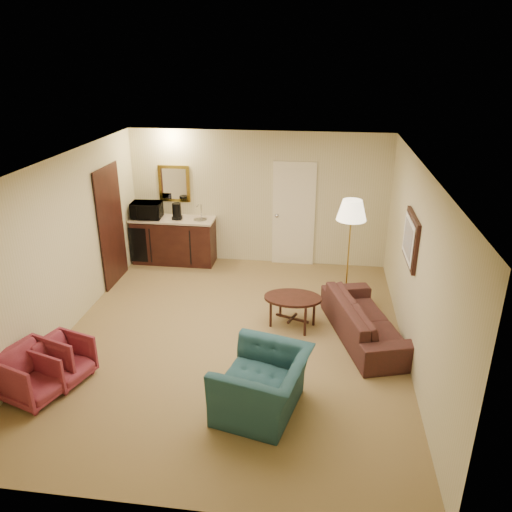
{
  "coord_description": "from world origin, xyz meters",
  "views": [
    {
      "loc": [
        1.2,
        -6.27,
        3.97
      ],
      "look_at": [
        0.29,
        0.5,
        1.14
      ],
      "focal_mm": 35.0,
      "sensor_mm": 36.0,
      "label": 1
    }
  ],
  "objects_px": {
    "teal_armchair": "(263,376)",
    "waste_bin": "(205,258)",
    "rose_chair_near": "(63,359)",
    "coffee_maker": "(177,211)",
    "rose_chair_far": "(34,371)",
    "wetbar_cabinet": "(174,240)",
    "microwave": "(146,208)",
    "sofa": "(366,314)",
    "floor_lamp": "(349,253)",
    "coffee_table": "(292,311)"
  },
  "relations": [
    {
      "from": "teal_armchair",
      "to": "waste_bin",
      "type": "distance_m",
      "value": 4.45
    },
    {
      "from": "rose_chair_near",
      "to": "coffee_maker",
      "type": "bearing_deg",
      "value": 11.07
    },
    {
      "from": "waste_bin",
      "to": "teal_armchair",
      "type": "bearing_deg",
      "value": -68.29
    },
    {
      "from": "rose_chair_far",
      "to": "coffee_maker",
      "type": "xyz_separation_m",
      "value": [
        0.61,
        4.29,
        0.73
      ]
    },
    {
      "from": "wetbar_cabinet",
      "to": "rose_chair_far",
      "type": "distance_m",
      "value": 4.37
    },
    {
      "from": "teal_armchair",
      "to": "microwave",
      "type": "xyz_separation_m",
      "value": [
        -2.79,
        4.19,
        0.63
      ]
    },
    {
      "from": "waste_bin",
      "to": "microwave",
      "type": "bearing_deg",
      "value": 176.75
    },
    {
      "from": "sofa",
      "to": "rose_chair_near",
      "type": "xyz_separation_m",
      "value": [
        -3.91,
        -1.58,
        -0.08
      ]
    },
    {
      "from": "rose_chair_far",
      "to": "wetbar_cabinet",
      "type": "bearing_deg",
      "value": 12.1
    },
    {
      "from": "floor_lamp",
      "to": "wetbar_cabinet",
      "type": "bearing_deg",
      "value": 158.49
    },
    {
      "from": "wetbar_cabinet",
      "to": "sofa",
      "type": "xyz_separation_m",
      "value": [
        3.6,
        -2.41,
        -0.07
      ]
    },
    {
      "from": "microwave",
      "to": "coffee_maker",
      "type": "xyz_separation_m",
      "value": [
        0.61,
        -0.0,
        -0.03
      ]
    },
    {
      "from": "rose_chair_far",
      "to": "teal_armchair",
      "type": "bearing_deg",
      "value": -69.04
    },
    {
      "from": "microwave",
      "to": "coffee_maker",
      "type": "height_order",
      "value": "microwave"
    },
    {
      "from": "coffee_table",
      "to": "sofa",
      "type": "bearing_deg",
      "value": -9.15
    },
    {
      "from": "rose_chair_near",
      "to": "microwave",
      "type": "distance_m",
      "value": 4.03
    },
    {
      "from": "microwave",
      "to": "coffee_table",
      "type": "bearing_deg",
      "value": -39.88
    },
    {
      "from": "wetbar_cabinet",
      "to": "rose_chair_far",
      "type": "relative_size",
      "value": 2.31
    },
    {
      "from": "wetbar_cabinet",
      "to": "floor_lamp",
      "type": "distance_m",
      "value": 3.63
    },
    {
      "from": "wetbar_cabinet",
      "to": "waste_bin",
      "type": "bearing_deg",
      "value": -9.47
    },
    {
      "from": "wetbar_cabinet",
      "to": "coffee_maker",
      "type": "height_order",
      "value": "coffee_maker"
    },
    {
      "from": "rose_chair_near",
      "to": "coffee_table",
      "type": "distance_m",
      "value": 3.33
    },
    {
      "from": "sofa",
      "to": "floor_lamp",
      "type": "xyz_separation_m",
      "value": [
        -0.25,
        1.09,
        0.51
      ]
    },
    {
      "from": "floor_lamp",
      "to": "rose_chair_far",
      "type": "bearing_deg",
      "value": -141.88
    },
    {
      "from": "teal_armchair",
      "to": "coffee_table",
      "type": "relative_size",
      "value": 1.26
    },
    {
      "from": "wetbar_cabinet",
      "to": "rose_chair_near",
      "type": "xyz_separation_m",
      "value": [
        -0.31,
        -3.99,
        -0.14
      ]
    },
    {
      "from": "coffee_table",
      "to": "coffee_maker",
      "type": "relative_size",
      "value": 2.73
    },
    {
      "from": "sofa",
      "to": "rose_chair_far",
      "type": "distance_m",
      "value": 4.53
    },
    {
      "from": "rose_chair_far",
      "to": "microwave",
      "type": "xyz_separation_m",
      "value": [
        0.0,
        4.3,
        0.76
      ]
    },
    {
      "from": "teal_armchair",
      "to": "microwave",
      "type": "height_order",
      "value": "microwave"
    },
    {
      "from": "floor_lamp",
      "to": "waste_bin",
      "type": "height_order",
      "value": "floor_lamp"
    },
    {
      "from": "coffee_table",
      "to": "floor_lamp",
      "type": "xyz_separation_m",
      "value": [
        0.84,
        0.91,
        0.65
      ]
    },
    {
      "from": "teal_armchair",
      "to": "floor_lamp",
      "type": "relative_size",
      "value": 0.61
    },
    {
      "from": "coffee_maker",
      "to": "rose_chair_far",
      "type": "bearing_deg",
      "value": -104.7
    },
    {
      "from": "sofa",
      "to": "coffee_maker",
      "type": "relative_size",
      "value": 6.21
    },
    {
      "from": "rose_chair_far",
      "to": "coffee_table",
      "type": "distance_m",
      "value": 3.68
    },
    {
      "from": "teal_armchair",
      "to": "rose_chair_near",
      "type": "relative_size",
      "value": 1.75
    },
    {
      "from": "rose_chair_far",
      "to": "coffee_table",
      "type": "relative_size",
      "value": 0.81
    },
    {
      "from": "wetbar_cabinet",
      "to": "waste_bin",
      "type": "xyz_separation_m",
      "value": [
        0.65,
        -0.11,
        -0.3
      ]
    },
    {
      "from": "sofa",
      "to": "microwave",
      "type": "relative_size",
      "value": 3.49
    },
    {
      "from": "coffee_maker",
      "to": "microwave",
      "type": "bearing_deg",
      "value": 173.0
    },
    {
      "from": "sofa",
      "to": "teal_armchair",
      "type": "bearing_deg",
      "value": 127.48
    },
    {
      "from": "waste_bin",
      "to": "coffee_maker",
      "type": "height_order",
      "value": "coffee_maker"
    },
    {
      "from": "rose_chair_near",
      "to": "rose_chair_far",
      "type": "distance_m",
      "value": 0.4
    },
    {
      "from": "rose_chair_near",
      "to": "microwave",
      "type": "bearing_deg",
      "value": 19.86
    },
    {
      "from": "coffee_table",
      "to": "waste_bin",
      "type": "height_order",
      "value": "coffee_table"
    },
    {
      "from": "floor_lamp",
      "to": "rose_chair_near",
      "type": "bearing_deg",
      "value": -143.95
    },
    {
      "from": "rose_chair_far",
      "to": "waste_bin",
      "type": "relative_size",
      "value": 2.18
    },
    {
      "from": "rose_chair_far",
      "to": "floor_lamp",
      "type": "relative_size",
      "value": 0.39
    },
    {
      "from": "rose_chair_far",
      "to": "microwave",
      "type": "bearing_deg",
      "value": 18.67
    }
  ]
}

